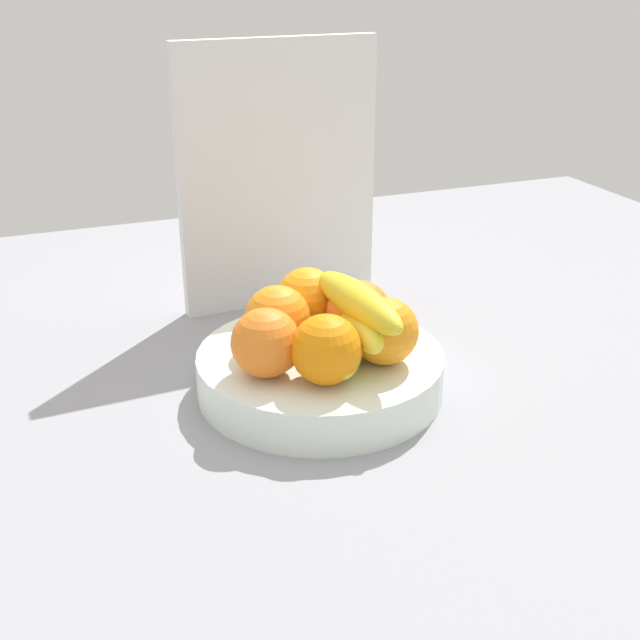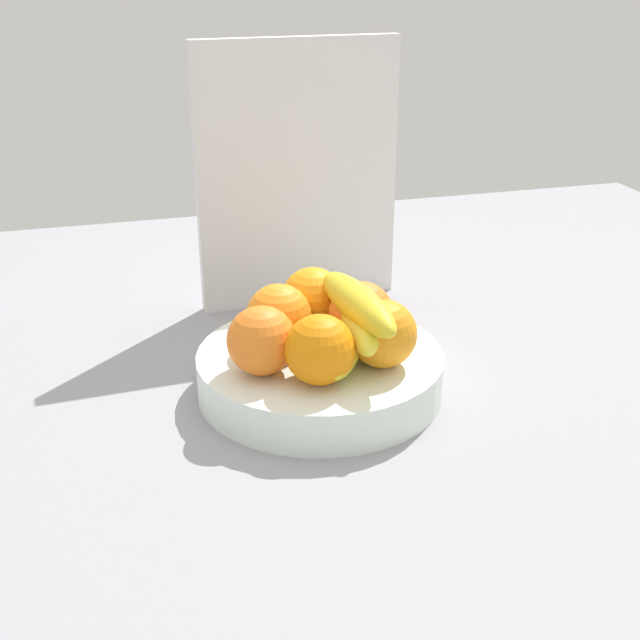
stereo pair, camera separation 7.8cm
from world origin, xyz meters
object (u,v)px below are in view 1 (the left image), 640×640
at_px(fruit_bowl, 320,372).
at_px(cutting_board, 279,177).
at_px(banana_bunch, 354,320).
at_px(orange_back_left, 385,331).
at_px(orange_top_stack, 307,299).
at_px(orange_front_right, 266,343).
at_px(orange_front_left, 277,318).
at_px(orange_center, 323,350).
at_px(orange_back_right, 359,312).

height_order(fruit_bowl, cutting_board, cutting_board).
bearing_deg(cutting_board, banana_bunch, -95.61).
xyz_separation_m(orange_back_left, cutting_board, (-0.01, 0.32, 0.09)).
bearing_deg(banana_bunch, orange_top_stack, 104.88).
xyz_separation_m(orange_front_right, orange_back_left, (0.13, -0.02, 0.00)).
xyz_separation_m(orange_front_left, cutting_board, (0.09, 0.24, 0.09)).
bearing_deg(cutting_board, orange_front_right, -114.62).
bearing_deg(orange_front_left, banana_bunch, -31.69).
xyz_separation_m(orange_center, orange_top_stack, (0.03, 0.13, 0.00)).
relative_size(fruit_bowl, orange_back_right, 3.74).
height_order(orange_front_left, orange_front_right, same).
bearing_deg(orange_front_right, orange_top_stack, 49.59).
relative_size(orange_center, orange_top_stack, 1.00).
relative_size(fruit_bowl, banana_bunch, 1.52).
bearing_deg(orange_front_left, orange_center, -78.98).
distance_m(fruit_bowl, orange_center, 0.09).
height_order(fruit_bowl, orange_center, orange_center).
bearing_deg(orange_back_left, orange_front_right, 171.80).
relative_size(orange_back_right, orange_top_stack, 1.00).
height_order(orange_top_stack, cutting_board, cutting_board).
relative_size(orange_back_left, banana_bunch, 0.41).
bearing_deg(banana_bunch, orange_back_left, -51.65).
height_order(orange_front_right, orange_back_left, same).
xyz_separation_m(orange_front_right, banana_bunch, (0.10, 0.01, 0.01)).
bearing_deg(orange_back_right, orange_center, -134.05).
bearing_deg(fruit_bowl, banana_bunch, -26.61).
distance_m(orange_front_left, orange_front_right, 0.06).
xyz_separation_m(orange_top_stack, banana_bunch, (0.02, -0.09, 0.01)).
distance_m(orange_front_left, orange_back_left, 0.12).
xyz_separation_m(fruit_bowl, orange_back_left, (0.06, -0.05, 0.06)).
distance_m(orange_front_left, orange_top_stack, 0.06).
distance_m(fruit_bowl, orange_front_left, 0.08).
xyz_separation_m(orange_center, orange_back_left, (0.08, 0.02, 0.00)).
bearing_deg(orange_front_left, orange_back_left, -37.64).
xyz_separation_m(fruit_bowl, banana_bunch, (0.03, -0.02, 0.07)).
bearing_deg(orange_center, cutting_board, 78.56).
height_order(fruit_bowl, orange_back_right, orange_back_right).
relative_size(orange_front_right, orange_back_right, 1.00).
height_order(fruit_bowl, orange_front_left, orange_front_left).
bearing_deg(fruit_bowl, orange_front_right, -158.99).
xyz_separation_m(orange_back_right, orange_top_stack, (-0.04, 0.06, 0.00)).
bearing_deg(orange_top_stack, fruit_bowl, -98.90).
height_order(fruit_bowl, orange_back_left, orange_back_left).
xyz_separation_m(orange_back_left, banana_bunch, (-0.02, 0.03, 0.01)).
relative_size(orange_back_right, cutting_board, 0.21).
bearing_deg(fruit_bowl, cutting_board, 80.29).
bearing_deg(orange_front_left, fruit_bowl, -35.60).
bearing_deg(orange_center, orange_top_stack, 76.39).
xyz_separation_m(orange_center, cutting_board, (0.07, 0.34, 0.09)).
xyz_separation_m(fruit_bowl, orange_back_right, (0.05, 0.01, 0.06)).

